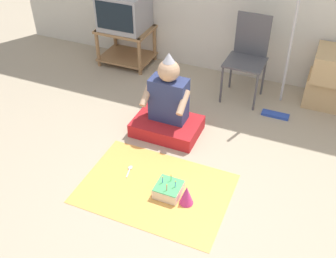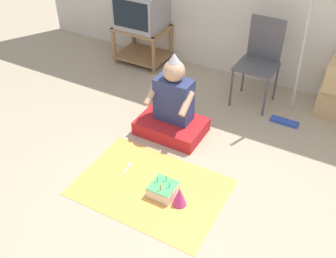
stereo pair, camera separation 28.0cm
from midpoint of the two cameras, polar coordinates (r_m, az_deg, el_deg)
The scene contains 10 objects.
ground_plane at distance 3.14m, azimuth 4.19°, elevation -12.07°, with size 16.00×16.00×0.00m, color tan.
tv_stand at distance 5.03m, azimuth -2.10°, elevation 12.63°, with size 0.64×0.49×0.46m.
tv at distance 4.88m, azimuth -2.20°, elevation 16.88°, with size 0.53×0.48×0.42m.
folding_chair at distance 4.25m, azimuth 15.16°, elevation 10.07°, with size 0.42×0.39×0.91m.
dust_mop at distance 4.07m, azimuth 19.71°, elevation 6.01°, with size 0.28×0.35×1.35m.
person_seated at distance 3.75m, azimuth 2.79°, elevation 2.74°, with size 0.64×0.44×0.84m.
party_cloth at distance 3.31m, azimuth -0.06°, elevation -8.53°, with size 1.23×0.86×0.01m.
birthday_cake at distance 3.23m, azimuth 1.79°, elevation -8.83°, with size 0.21×0.21×0.16m.
party_hat_blue at distance 3.13m, azimuth 4.28°, elevation -9.78°, with size 0.11×0.11×0.17m.
plastic_spoon_near at distance 3.49m, azimuth -3.44°, elevation -5.45°, with size 0.05×0.14×0.01m.
Camera 2 is at (0.92, -1.83, 2.38)m, focal length 42.00 mm.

